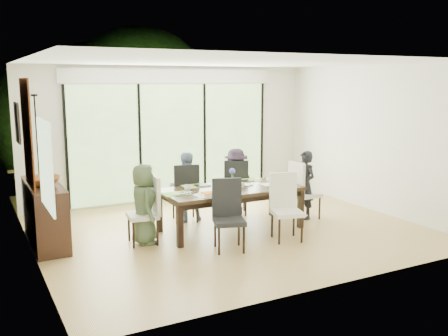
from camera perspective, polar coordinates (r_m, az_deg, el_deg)
name	(u,v)px	position (r m, az deg, el deg)	size (l,w,h in m)	color
floor	(231,231)	(8.19, 0.82, -7.21)	(6.00, 5.00, 0.01)	olive
ceiling	(232,61)	(7.83, 0.87, 12.09)	(6.00, 5.00, 0.01)	white
wall_back	(172,134)	(10.16, -5.94, 3.91)	(6.00, 0.02, 2.70)	silver
wall_front	(336,175)	(5.85, 12.65, -0.78)	(6.00, 0.02, 2.70)	white
wall_left	(29,163)	(7.00, -21.37, 0.52)	(0.02, 5.00, 2.70)	silver
wall_right	(373,139)	(9.69, 16.71, 3.25)	(0.02, 5.00, 2.70)	beige
glass_doors	(173,141)	(10.14, -5.84, 3.04)	(4.20, 0.02, 2.30)	#598C3F
blinds_header	(172,76)	(10.06, -5.95, 10.41)	(4.40, 0.06, 0.28)	white
mullion_a	(66,148)	(9.56, -17.58, 2.20)	(0.05, 0.04, 2.30)	black
mullion_b	(140,143)	(9.90, -9.58, 2.78)	(0.05, 0.04, 2.30)	black
mullion_c	(205,140)	(10.41, -2.23, 3.27)	(0.05, 0.04, 2.30)	black
mullion_d	(262,136)	(11.08, 4.33, 3.65)	(0.05, 0.04, 2.30)	black
side_window	(46,165)	(5.80, -19.72, 0.30)	(0.02, 0.90, 1.00)	#8CAD7F
deck	(158,193)	(11.21, -7.50, -2.81)	(6.00, 1.80, 0.10)	brown
rail_top	(146,161)	(11.84, -8.90, 0.80)	(6.00, 0.08, 0.06)	brown
foliage_left	(57,123)	(12.27, -18.56, 4.91)	(3.20, 3.20, 3.20)	#14380F
foliage_mid	(139,104)	(13.35, -9.65, 7.20)	(4.00, 4.00, 4.00)	#14380F
foliage_right	(214,124)	(13.33, -1.10, 5.01)	(2.80, 2.80, 2.80)	#14380F
foliage_far	(95,111)	(13.77, -14.53, 6.36)	(3.60, 3.60, 3.60)	#14380F
table_top	(231,190)	(8.08, 0.81, -2.48)	(2.24, 1.03, 0.06)	black
table_apron	(231,195)	(8.10, 0.81, -3.06)	(2.06, 0.84, 0.09)	black
table_leg_fl	(180,226)	(7.34, -5.06, -6.63)	(0.08, 0.08, 0.65)	black
table_leg_fr	(301,209)	(8.38, 8.75, -4.61)	(0.08, 0.08, 0.65)	black
table_leg_bl	(159,212)	(8.11, -7.41, -5.06)	(0.08, 0.08, 0.65)	black
table_leg_br	(272,198)	(9.06, 5.53, -3.43)	(0.08, 0.08, 0.65)	black
chair_left_end	(142,210)	(7.54, -9.31, -4.77)	(0.43, 0.43, 1.03)	silver
chair_right_end	(306,190)	(8.91, 9.32, -2.48)	(0.43, 0.43, 1.03)	silver
chair_far_left	(185,192)	(8.67, -4.50, -2.72)	(0.43, 0.43, 1.03)	black
chair_far_right	(235,186)	(9.10, 1.30, -2.08)	(0.43, 0.43, 1.03)	black
chair_near_left	(229,216)	(7.15, 0.60, -5.46)	(0.43, 0.43, 1.03)	black
chair_near_right	(287,207)	(7.65, 7.23, -4.49)	(0.43, 0.43, 1.03)	white
person_left_end	(144,204)	(7.52, -9.18, -4.10)	(0.56, 0.35, 1.21)	#435538
person_right_end	(305,185)	(8.88, 9.24, -1.93)	(0.56, 0.35, 1.21)	black
person_far_left	(185,187)	(8.64, -4.45, -2.17)	(0.56, 0.35, 1.21)	#788DAE
person_far_right	(236,182)	(9.07, 1.37, -1.56)	(0.56, 0.35, 1.21)	black
placemat_left	(177,194)	(7.68, -5.45, -2.95)	(0.41, 0.30, 0.01)	#74AE3E
placemat_right	(280,182)	(8.56, 6.41, -1.62)	(0.41, 0.30, 0.01)	#8BA239
placemat_far_l	(195,186)	(8.23, -3.28, -2.04)	(0.41, 0.30, 0.01)	#8AB33F
placemat_far_r	(248,180)	(8.68, 2.74, -1.41)	(0.41, 0.30, 0.01)	#A0C044
placemat_paper	(209,195)	(7.57, -1.78, -3.10)	(0.41, 0.30, 0.01)	white
tablet_far_l	(202,185)	(8.22, -2.50, -1.99)	(0.24, 0.17, 0.01)	black
tablet_far_r	(247,181)	(8.61, 2.63, -1.45)	(0.22, 0.16, 0.01)	black
papers	(269,184)	(8.38, 5.18, -1.85)	(0.28, 0.21, 0.00)	white
platter_base	(209,194)	(7.57, -1.78, -3.00)	(0.24, 0.24, 0.02)	white
platter_snacks	(209,193)	(7.56, -1.78, -2.87)	(0.19, 0.19, 0.01)	orange
vase	(232,184)	(8.13, 0.95, -1.79)	(0.07, 0.07, 0.11)	silver
hyacinth_stems	(232,177)	(8.11, 0.95, -1.02)	(0.04, 0.04, 0.15)	#337226
hyacinth_blooms	(232,171)	(8.09, 0.96, -0.37)	(0.10, 0.10, 0.10)	#4E5FC3
laptop	(185,194)	(7.62, -4.47, -2.96)	(0.31, 0.20, 0.02)	silver
cup_a	(188,188)	(7.90, -4.18, -2.25)	(0.12, 0.12, 0.09)	white
cup_b	(242,185)	(8.05, 2.09, -2.01)	(0.09, 0.09, 0.09)	white
cup_c	(269,180)	(8.55, 5.21, -1.32)	(0.12, 0.12, 0.09)	white
book	(243,185)	(8.24, 2.17, -1.99)	(0.15, 0.21, 0.02)	white
sideboard	(45,213)	(7.95, -19.79, -4.91)	(0.46, 1.62, 0.91)	black
bowl	(44,181)	(7.74, -19.91, -1.39)	(0.48, 0.48, 0.12)	brown
candlestick_base	(40,178)	(8.18, -20.33, -1.10)	(0.10, 0.10, 0.04)	black
candlestick_shaft	(37,137)	(8.09, -20.61, 3.34)	(0.02, 0.02, 1.27)	black
candlestick_pan	(34,95)	(8.05, -20.88, 7.79)	(0.10, 0.10, 0.03)	black
candle	(34,91)	(8.05, -20.91, 8.22)	(0.04, 0.04, 0.10)	silver
tapestry	(27,133)	(7.36, -21.59, 3.69)	(0.02, 1.00, 1.50)	brown
art_frame	(17,123)	(8.64, -22.56, 4.80)	(0.03, 0.55, 0.65)	black
art_canvas	(18,123)	(8.64, -22.43, 4.81)	(0.01, 0.45, 0.55)	#1B5657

